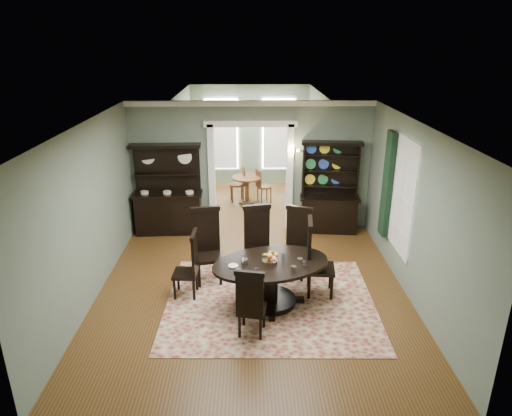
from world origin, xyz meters
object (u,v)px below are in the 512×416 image
at_px(dining_table, 271,275).
at_px(parlor_table, 247,186).
at_px(welsh_dresser, 329,199).
at_px(sideboard, 168,202).

relative_size(dining_table, parlor_table, 2.78).
distance_m(dining_table, parlor_table, 5.05).
bearing_deg(parlor_table, welsh_dresser, -44.80).
bearing_deg(sideboard, welsh_dresser, -1.74).
xyz_separation_m(dining_table, welsh_dresser, (1.51, 3.13, 0.22)).
relative_size(sideboard, parlor_table, 2.54).
bearing_deg(welsh_dresser, sideboard, -173.91).
height_order(sideboard, parlor_table, sideboard).
bearing_deg(parlor_table, dining_table, -85.39).
xyz_separation_m(dining_table, sideboard, (-2.21, 3.12, 0.18)).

